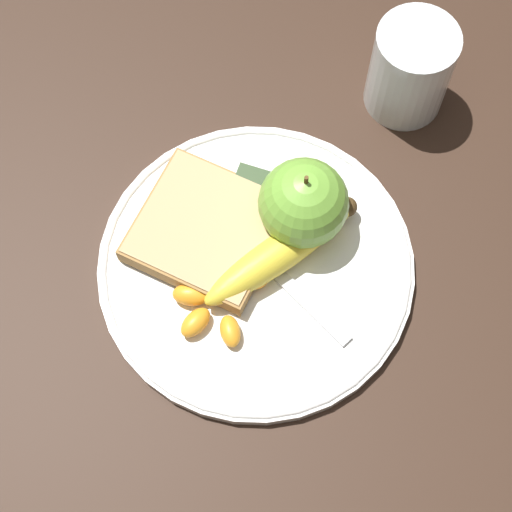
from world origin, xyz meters
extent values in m
plane|color=#332116|center=(0.00, 0.00, 0.00)|extent=(3.00, 3.00, 0.00)
cylinder|color=white|center=(0.00, 0.00, 0.01)|extent=(0.29, 0.29, 0.01)
torus|color=white|center=(0.00, 0.00, 0.01)|extent=(0.28, 0.28, 0.01)
cylinder|color=silver|center=(-0.08, -0.22, 0.05)|extent=(0.08, 0.08, 0.10)
cylinder|color=#F4A81E|center=(-0.08, -0.22, 0.04)|extent=(0.07, 0.07, 0.08)
sphere|color=#72B23D|center=(-0.03, -0.05, 0.05)|extent=(0.08, 0.08, 0.08)
cylinder|color=brown|center=(-0.03, -0.05, 0.10)|extent=(0.00, 0.00, 0.01)
ellipsoid|color=yellow|center=(-0.02, -0.01, 0.03)|extent=(0.12, 0.15, 0.03)
sphere|color=#473319|center=(-0.06, -0.07, 0.03)|extent=(0.02, 0.02, 0.02)
cube|color=olive|center=(0.05, -0.01, 0.02)|extent=(0.14, 0.13, 0.02)
cube|color=tan|center=(0.05, -0.01, 0.02)|extent=(0.13, 0.13, 0.02)
cube|color=silver|center=(-0.05, 0.02, 0.01)|extent=(0.11, 0.07, 0.00)
cube|color=silver|center=(0.03, -0.02, 0.01)|extent=(0.06, 0.05, 0.00)
cube|color=white|center=(0.02, -0.06, 0.02)|extent=(0.04, 0.04, 0.02)
cube|color=#334728|center=(0.02, -0.06, 0.03)|extent=(0.05, 0.04, 0.00)
ellipsoid|color=orange|center=(0.03, 0.07, 0.02)|extent=(0.03, 0.04, 0.02)
ellipsoid|color=orange|center=(0.04, 0.03, 0.02)|extent=(0.03, 0.02, 0.02)
ellipsoid|color=orange|center=(0.00, 0.02, 0.02)|extent=(0.04, 0.03, 0.02)
ellipsoid|color=orange|center=(0.03, 0.04, 0.02)|extent=(0.03, 0.03, 0.02)
ellipsoid|color=orange|center=(0.00, 0.07, 0.02)|extent=(0.03, 0.03, 0.02)
ellipsoid|color=orange|center=(0.04, 0.05, 0.02)|extent=(0.04, 0.03, 0.02)
camera|label=1|loc=(-0.09, 0.27, 0.73)|focal=60.00mm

